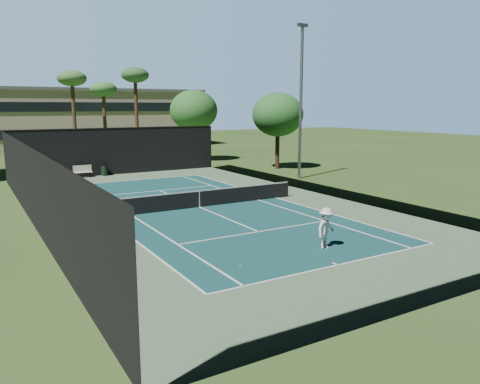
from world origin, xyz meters
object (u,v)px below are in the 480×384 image
object	(u,v)px
park_bench	(83,171)
trash_bin	(104,170)
tennis_ball_b	(173,196)
tennis_ball_c	(201,200)
player	(326,228)
tennis_ball_d	(128,195)
tennis_ball_a	(240,266)
tennis_net	(199,198)

from	to	relation	value
park_bench	trash_bin	size ratio (longest dim) A/B	1.59
tennis_ball_b	trash_bin	xyz separation A→B (m)	(-1.36, 11.82, 0.44)
tennis_ball_c	park_bench	distance (m)	14.51
player	tennis_ball_d	distance (m)	16.27
tennis_ball_a	player	bearing A→B (deg)	2.00
tennis_net	tennis_ball_a	bearing A→B (deg)	-107.56
tennis_ball_c	tennis_ball_d	xyz separation A→B (m)	(-3.41, 4.15, -0.01)
player	trash_bin	bearing A→B (deg)	76.54
tennis_ball_b	park_bench	world-z (taller)	park_bench
tennis_ball_c	tennis_ball_a	bearing A→B (deg)	-109.13
tennis_ball_a	park_bench	size ratio (longest dim) A/B	0.04
tennis_net	player	bearing A→B (deg)	-84.14
tennis_ball_a	tennis_ball_b	size ratio (longest dim) A/B	0.89
tennis_ball_a	park_bench	xyz separation A→B (m)	(-0.06, 25.75, 0.51)
tennis_ball_d	tennis_ball_a	bearing A→B (deg)	-92.53
tennis_ball_b	player	bearing A→B (deg)	-85.40
tennis_net	tennis_ball_d	bearing A→B (deg)	113.11
park_bench	tennis_net	bearing A→B (deg)	-78.17
trash_bin	player	bearing A→B (deg)	-84.49
player	park_bench	world-z (taller)	player
park_bench	trash_bin	xyz separation A→B (m)	(1.82, 0.09, -0.07)
tennis_ball_c	tennis_ball_d	world-z (taller)	tennis_ball_c
tennis_ball_a	tennis_ball_c	world-z (taller)	tennis_ball_c
tennis_net	trash_bin	distance (m)	15.76
tennis_ball_c	trash_bin	bearing A→B (deg)	99.56
tennis_ball_a	tennis_ball_c	distance (m)	12.56
tennis_ball_a	tennis_ball_b	bearing A→B (deg)	77.45
player	tennis_ball_b	world-z (taller)	player
player	tennis_ball_b	size ratio (longest dim) A/B	23.44
tennis_ball_c	tennis_ball_d	bearing A→B (deg)	129.38
tennis_ball_a	tennis_ball_c	size ratio (longest dim) A/B	0.86
tennis_ball_d	tennis_net	bearing A→B (deg)	-66.89
tennis_ball_a	trash_bin	world-z (taller)	trash_bin
player	tennis_ball_b	distance (m)	13.94
tennis_net	park_bench	distance (m)	15.94
tennis_net	tennis_ball_c	world-z (taller)	tennis_net
tennis_net	tennis_ball_d	world-z (taller)	tennis_net
player	trash_bin	xyz separation A→B (m)	(-2.48, 25.69, -0.39)
player	park_bench	xyz separation A→B (m)	(-4.29, 25.60, -0.32)
tennis_ball_a	park_bench	bearing A→B (deg)	90.12
tennis_ball_c	player	bearing A→B (deg)	-89.40
tennis_ball_a	trash_bin	xyz separation A→B (m)	(1.76, 25.84, 0.45)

